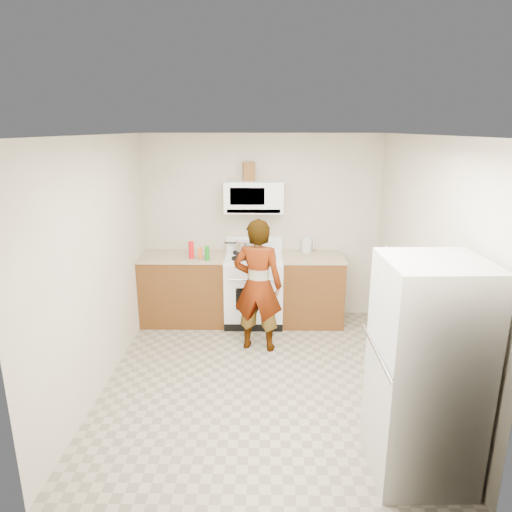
{
  "coord_description": "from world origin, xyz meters",
  "views": [
    {
      "loc": [
        0.02,
        -4.31,
        2.57
      ],
      "look_at": [
        -0.06,
        0.55,
        1.19
      ],
      "focal_mm": 32.0,
      "sensor_mm": 36.0,
      "label": 1
    }
  ],
  "objects_px": {
    "person": "(258,286)",
    "saucepan": "(245,246)",
    "fridge": "(425,372)",
    "gas_range": "(254,288)",
    "kettle": "(307,245)",
    "microwave": "(254,197)"
  },
  "relations": [
    {
      "from": "microwave",
      "to": "kettle",
      "type": "bearing_deg",
      "value": 8.01
    },
    {
      "from": "microwave",
      "to": "fridge",
      "type": "distance_m",
      "value": 3.32
    },
    {
      "from": "microwave",
      "to": "saucepan",
      "type": "distance_m",
      "value": 0.69
    },
    {
      "from": "gas_range",
      "to": "saucepan",
      "type": "distance_m",
      "value": 0.58
    },
    {
      "from": "microwave",
      "to": "saucepan",
      "type": "bearing_deg",
      "value": 163.39
    },
    {
      "from": "gas_range",
      "to": "fridge",
      "type": "height_order",
      "value": "fridge"
    },
    {
      "from": "fridge",
      "to": "kettle",
      "type": "xyz_separation_m",
      "value": [
        -0.59,
        3.03,
        0.17
      ]
    },
    {
      "from": "person",
      "to": "kettle",
      "type": "height_order",
      "value": "person"
    },
    {
      "from": "saucepan",
      "to": "person",
      "type": "bearing_deg",
      "value": -78.77
    },
    {
      "from": "person",
      "to": "fridge",
      "type": "relative_size",
      "value": 0.93
    },
    {
      "from": "microwave",
      "to": "person",
      "type": "bearing_deg",
      "value": -85.94
    },
    {
      "from": "saucepan",
      "to": "kettle",
      "type": "bearing_deg",
      "value": 4.37
    },
    {
      "from": "saucepan",
      "to": "fridge",
      "type": "bearing_deg",
      "value": -64.25
    },
    {
      "from": "gas_range",
      "to": "person",
      "type": "xyz_separation_m",
      "value": [
        0.06,
        -0.78,
        0.31
      ]
    },
    {
      "from": "gas_range",
      "to": "kettle",
      "type": "height_order",
      "value": "gas_range"
    },
    {
      "from": "saucepan",
      "to": "gas_range",
      "type": "bearing_deg",
      "value": -53.24
    },
    {
      "from": "microwave",
      "to": "person",
      "type": "distance_m",
      "value": 1.28
    },
    {
      "from": "fridge",
      "to": "kettle",
      "type": "relative_size",
      "value": 10.03
    },
    {
      "from": "microwave",
      "to": "saucepan",
      "type": "xyz_separation_m",
      "value": [
        -0.12,
        0.04,
        -0.68
      ]
    },
    {
      "from": "gas_range",
      "to": "microwave",
      "type": "relative_size",
      "value": 1.49
    },
    {
      "from": "person",
      "to": "saucepan",
      "type": "height_order",
      "value": "person"
    },
    {
      "from": "kettle",
      "to": "saucepan",
      "type": "distance_m",
      "value": 0.84
    }
  ]
}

